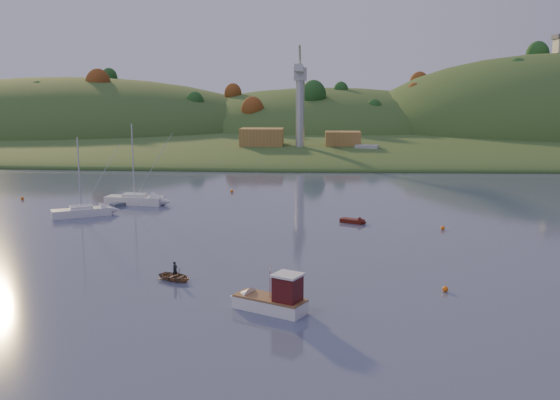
# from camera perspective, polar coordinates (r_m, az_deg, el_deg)

# --- Properties ---
(ground) EXTENTS (500.00, 500.00, 0.00)m
(ground) POSITION_cam_1_polar(r_m,az_deg,el_deg) (42.53, -5.43, -13.47)
(ground) COLOR #323B52
(ground) RESTS_ON ground
(far_shore) EXTENTS (620.00, 220.00, 1.50)m
(far_shore) POSITION_cam_1_polar(r_m,az_deg,el_deg) (269.13, 2.03, 6.39)
(far_shore) COLOR #334E1F
(far_shore) RESTS_ON ground
(shore_slope) EXTENTS (640.00, 150.00, 7.00)m
(shore_slope) POSITION_cam_1_polar(r_m,az_deg,el_deg) (204.33, 1.61, 5.25)
(shore_slope) COLOR #334E1F
(shore_slope) RESTS_ON ground
(hill_left) EXTENTS (170.00, 140.00, 44.00)m
(hill_left) POSITION_cam_1_polar(r_m,az_deg,el_deg) (257.74, -18.67, 5.71)
(hill_left) COLOR #334E1F
(hill_left) RESTS_ON ground
(hill_center) EXTENTS (140.00, 120.00, 36.00)m
(hill_center) POSITION_cam_1_polar(r_m,az_deg,el_deg) (249.14, 4.24, 6.08)
(hill_center) COLOR #334E1F
(hill_center) RESTS_ON ground
(hill_right) EXTENTS (150.00, 130.00, 60.00)m
(hill_right) POSITION_cam_1_polar(r_m,az_deg,el_deg) (250.43, 24.22, 5.25)
(hill_right) COLOR #334E1F
(hill_right) RESTS_ON ground
(hillside_trees) EXTENTS (280.00, 50.00, 32.00)m
(hillside_trees) POSITION_cam_1_polar(r_m,az_deg,el_deg) (224.26, 1.76, 5.67)
(hillside_trees) COLOR #1C4F1C
(hillside_trees) RESTS_ON ground
(wharf) EXTENTS (42.00, 16.00, 2.40)m
(wharf) POSITION_cam_1_polar(r_m,az_deg,el_deg) (161.30, 2.92, 4.39)
(wharf) COLOR slate
(wharf) RESTS_ON ground
(shed_west) EXTENTS (11.00, 8.00, 4.80)m
(shed_west) POSITION_cam_1_polar(r_m,az_deg,el_deg) (162.60, -1.68, 5.72)
(shed_west) COLOR olive
(shed_west) RESTS_ON wharf
(shed_east) EXTENTS (9.00, 7.00, 4.00)m
(shed_east) POSITION_cam_1_polar(r_m,az_deg,el_deg) (163.16, 5.76, 5.55)
(shed_east) COLOR olive
(shed_east) RESTS_ON wharf
(dock_crane) EXTENTS (3.20, 28.00, 20.30)m
(dock_crane) POSITION_cam_1_polar(r_m,az_deg,el_deg) (156.98, 1.85, 10.09)
(dock_crane) COLOR #B7B7BC
(dock_crane) RESTS_ON wharf
(fishing_boat) EXTENTS (6.90, 4.99, 4.28)m
(fishing_boat) POSITION_cam_1_polar(r_m,az_deg,el_deg) (49.13, -1.37, -8.96)
(fishing_boat) COLOR white
(fishing_boat) RESTS_ON ground
(sailboat_near) EXTENTS (7.88, 5.76, 10.71)m
(sailboat_near) POSITION_cam_1_polar(r_m,az_deg,el_deg) (88.98, -17.71, -0.97)
(sailboat_near) COLOR white
(sailboat_near) RESTS_ON ground
(sailboat_far) EXTENTS (8.93, 3.66, 12.03)m
(sailboat_far) POSITION_cam_1_polar(r_m,az_deg,el_deg) (96.17, -13.16, 0.07)
(sailboat_far) COLOR silver
(sailboat_far) RESTS_ON ground
(canoe) EXTENTS (4.04, 3.70, 0.68)m
(canoe) POSITION_cam_1_polar(r_m,az_deg,el_deg) (57.36, -9.56, -6.93)
(canoe) COLOR #866649
(canoe) RESTS_ON ground
(paddler) EXTENTS (0.58, 0.65, 1.49)m
(paddler) POSITION_cam_1_polar(r_m,az_deg,el_deg) (57.25, -9.57, -6.54)
(paddler) COLOR black
(paddler) RESTS_ON ground
(red_tender) EXTENTS (3.75, 2.80, 1.23)m
(red_tender) POSITION_cam_1_polar(r_m,az_deg,el_deg) (80.88, 7.07, -1.96)
(red_tender) COLOR #4E140B
(red_tender) RESTS_ON ground
(grey_dinghy) EXTENTS (2.65, 3.25, 1.17)m
(grey_dinghy) POSITION_cam_1_polar(r_m,az_deg,el_deg) (95.71, -14.22, -0.34)
(grey_dinghy) COLOR #515D6B
(grey_dinghy) RESTS_ON ground
(work_vessel) EXTENTS (14.35, 8.55, 3.48)m
(work_vessel) POSITION_cam_1_polar(r_m,az_deg,el_deg) (157.82, 7.96, 4.20)
(work_vessel) COLOR #4E5767
(work_vessel) RESTS_ON ground
(buoy_0) EXTENTS (0.50, 0.50, 0.50)m
(buoy_0) POSITION_cam_1_polar(r_m,az_deg,el_deg) (55.33, 14.87, -7.87)
(buoy_0) COLOR orange
(buoy_0) RESTS_ON ground
(buoy_1) EXTENTS (0.50, 0.50, 0.50)m
(buoy_1) POSITION_cam_1_polar(r_m,az_deg,el_deg) (79.16, 14.66, -2.48)
(buoy_1) COLOR orange
(buoy_1) RESTS_ON ground
(buoy_2) EXTENTS (0.50, 0.50, 0.50)m
(buoy_2) POSITION_cam_1_polar(r_m,az_deg,el_deg) (105.42, -22.49, 0.14)
(buoy_2) COLOR orange
(buoy_2) RESTS_ON ground
(buoy_3) EXTENTS (0.50, 0.50, 0.50)m
(buoy_3) POSITION_cam_1_polar(r_m,az_deg,el_deg) (104.80, -4.43, 0.82)
(buoy_3) COLOR orange
(buoy_3) RESTS_ON ground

